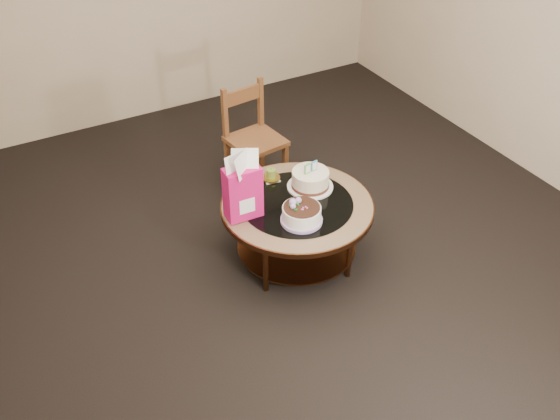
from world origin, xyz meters
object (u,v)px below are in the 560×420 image
coffee_table (297,213)px  dining_chair (253,138)px  cream_cake (310,180)px  decorated_cake (301,215)px  gift_bag (243,186)px

coffee_table → dining_chair: bearing=80.8°
cream_cake → coffee_table: bearing=-155.2°
decorated_cake → gift_bag: 0.41m
cream_cake → dining_chair: (-0.01, 0.83, -0.10)m
decorated_cake → cream_cake: size_ratio=0.85×
gift_bag → dining_chair: gift_bag is taller
coffee_table → decorated_cake: size_ratio=3.80×
cream_cake → dining_chair: bearing=81.9°
decorated_cake → dining_chair: bearing=78.5°
coffee_table → gift_bag: size_ratio=2.22×
cream_cake → gift_bag: (-0.53, -0.06, 0.17)m
decorated_cake → dining_chair: 1.15m
decorated_cake → cream_cake: cream_cake is taller
coffee_table → gift_bag: bearing=171.8°
decorated_cake → coffee_table: bearing=67.0°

